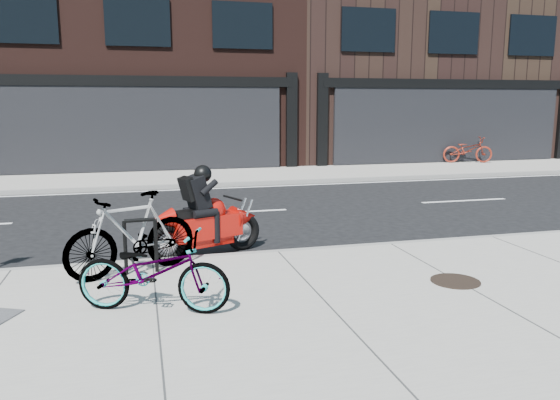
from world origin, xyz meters
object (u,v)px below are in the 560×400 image
object	(u,v)px
bicycle_rear	(132,234)
motorcycle	(211,219)
bicycle_front	(153,272)
manhole_cover	(455,281)
bicycle_far	(468,150)
bike_rack	(141,241)

from	to	relation	value
bicycle_rear	motorcycle	xyz separation A→B (m)	(1.26, 1.11, -0.09)
bicycle_front	manhole_cover	world-z (taller)	bicycle_front
bicycle_rear	bicycle_far	world-z (taller)	bicycle_rear
bike_rack	manhole_cover	distance (m)	4.39
bike_rack	bicycle_front	world-z (taller)	bicycle_front
bicycle_rear	bicycle_front	bearing A→B (deg)	-14.53
bicycle_front	bicycle_rear	xyz separation A→B (m)	(-0.25, 1.51, 0.11)
bicycle_front	bicycle_far	size ratio (longest dim) A/B	0.92
bicycle_front	bicycle_rear	distance (m)	1.54
manhole_cover	bike_rack	bearing A→B (deg)	160.55
bicycle_front	motorcycle	world-z (taller)	motorcycle
motorcycle	bicycle_far	xyz separation A→B (m)	(11.66, 10.49, 0.02)
bike_rack	bicycle_far	world-z (taller)	bicycle_far
bike_rack	bicycle_front	xyz separation A→B (m)	(0.13, -1.51, 0.01)
bicycle_rear	manhole_cover	distance (m)	4.51
bicycle_rear	manhole_cover	xyz separation A→B (m)	(4.23, -1.45, -0.57)
bicycle_front	motorcycle	distance (m)	2.81
bicycle_far	manhole_cover	bearing A→B (deg)	160.93
bicycle_far	bike_rack	bearing A→B (deg)	146.76
bike_rack	bicycle_rear	xyz separation A→B (m)	(-0.12, 0.00, 0.11)
motorcycle	bicycle_far	bearing A→B (deg)	19.97
bicycle_rear	bike_rack	bearing A→B (deg)	66.09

